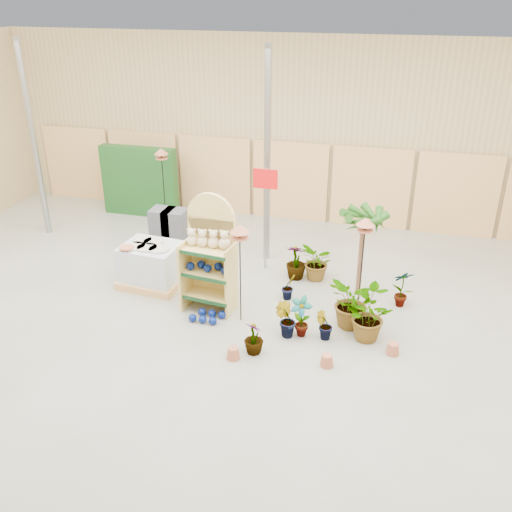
{
  "coord_description": "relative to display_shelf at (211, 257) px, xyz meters",
  "views": [
    {
      "loc": [
        2.75,
        -7.58,
        5.53
      ],
      "look_at": [
        0.3,
        1.5,
        1.0
      ],
      "focal_mm": 40.0,
      "sensor_mm": 36.0,
      "label": 1
    }
  ],
  "objects": [
    {
      "name": "teddy_bears",
      "position": [
        0.03,
        -0.1,
        0.39
      ],
      "size": [
        0.82,
        0.22,
        0.35
      ],
      "color": "beige",
      "rests_on": "display_shelf"
    },
    {
      "name": "trellis_stock",
      "position": [
        -3.31,
        3.97,
        -0.11
      ],
      "size": [
        2.0,
        0.3,
        1.8
      ],
      "primitive_type": "cube",
      "color": "#174819",
      "rests_on": "ground"
    },
    {
      "name": "potted_plant_6",
      "position": [
        1.74,
        1.52,
        -0.61
      ],
      "size": [
        0.84,
        0.89,
        0.79
      ],
      "primitive_type": "imported",
      "rotation": [
        0.0,
        0.0,
        5.09
      ],
      "color": "#1D4B12",
      "rests_on": "ground"
    },
    {
      "name": "bird_table_back",
      "position": [
        -2.32,
        3.23,
        0.88
      ],
      "size": [
        0.34,
        0.34,
        2.03
      ],
      "color": "black",
      "rests_on": "ground"
    },
    {
      "name": "potted_plant_2",
      "position": [
        2.62,
        -0.09,
        -0.53
      ],
      "size": [
        1.04,
        1.1,
        0.96
      ],
      "primitive_type": "imported",
      "rotation": [
        0.0,
        0.0,
        5.13
      ],
      "color": "#1D4B12",
      "rests_on": "ground"
    },
    {
      "name": "room",
      "position": [
        0.49,
        -0.32,
        1.21
      ],
      "size": [
        15.2,
        12.1,
        4.7
      ],
      "color": "gray",
      "rests_on": "ground"
    },
    {
      "name": "potted_plant_9",
      "position": [
        2.22,
        -0.59,
        -0.74
      ],
      "size": [
        0.37,
        0.35,
        0.53
      ],
      "primitive_type": "imported",
      "rotation": [
        0.0,
        0.0,
        3.63
      ],
      "color": "#1D4B12",
      "rests_on": "ground"
    },
    {
      "name": "potted_plant_5",
      "position": [
        1.34,
        0.61,
        -0.75
      ],
      "size": [
        0.36,
        0.36,
        0.52
      ],
      "primitive_type": "imported",
      "rotation": [
        0.0,
        0.0,
        0.88
      ],
      "color": "#1D4B12",
      "rests_on": "ground"
    },
    {
      "name": "potted_plant_7",
      "position": [
        1.17,
        -1.29,
        -0.72
      ],
      "size": [
        0.43,
        0.43,
        0.57
      ],
      "primitive_type": "imported",
      "rotation": [
        0.0,
        0.0,
        2.69
      ],
      "color": "#1D4B12",
      "rests_on": "ground"
    },
    {
      "name": "potted_plant_1",
      "position": [
        1.56,
        -0.67,
        -0.69
      ],
      "size": [
        0.35,
        0.28,
        0.64
      ],
      "primitive_type": "imported",
      "rotation": [
        0.0,
        0.0,
        3.14
      ],
      "color": "#1D4B12",
      "rests_on": "ground"
    },
    {
      "name": "potted_plant_8",
      "position": [
        1.81,
        -0.58,
        -0.63
      ],
      "size": [
        0.45,
        0.36,
        0.75
      ],
      "primitive_type": "imported",
      "rotation": [
        0.0,
        0.0,
        6.0
      ],
      "color": "#1D4B12",
      "rests_on": "ground"
    },
    {
      "name": "gazing_balls_floor",
      "position": [
        0.09,
        -0.54,
        -0.93
      ],
      "size": [
        0.63,
        0.39,
        0.15
      ],
      "color": "navy",
      "rests_on": "ground"
    },
    {
      "name": "potted_plant_10",
      "position": [
        2.88,
        -0.37,
        -0.55
      ],
      "size": [
        1.03,
        1.07,
        0.91
      ],
      "primitive_type": "imported",
      "rotation": [
        0.0,
        0.0,
        2.13
      ],
      "color": "#1D4B12",
      "rests_on": "ground"
    },
    {
      "name": "offer_sign",
      "position": [
        0.59,
        1.75,
        0.56
      ],
      "size": [
        0.5,
        0.08,
        2.2
      ],
      "color": "gray",
      "rests_on": "ground"
    },
    {
      "name": "palm",
      "position": [
        2.62,
        1.18,
        0.58
      ],
      "size": [
        0.7,
        0.7,
        1.85
      ],
      "color": "brown",
      "rests_on": "ground"
    },
    {
      "name": "potted_plant_4",
      "position": [
        3.45,
        0.9,
        -0.62
      ],
      "size": [
        0.48,
        0.42,
        0.77
      ],
      "primitive_type": "imported",
      "rotation": [
        0.0,
        0.0,
        3.58
      ],
      "color": "#1D4B12",
      "rests_on": "ground"
    },
    {
      "name": "bird_table_front",
      "position": [
        0.67,
        -0.37,
        0.72
      ],
      "size": [
        0.34,
        0.34,
        1.87
      ],
      "color": "black",
      "rests_on": "ground"
    },
    {
      "name": "display_shelf",
      "position": [
        0.0,
        0.0,
        0.0
      ],
      "size": [
        0.98,
        0.69,
        2.21
      ],
      "rotation": [
        0.0,
        0.0,
        -0.12
      ],
      "color": "tan",
      "rests_on": "ground"
    },
    {
      "name": "gazing_balls_shelf",
      "position": [
        0.0,
        -0.14,
        -0.14
      ],
      "size": [
        0.81,
        0.28,
        0.15
      ],
      "color": "navy",
      "rests_on": "display_shelf"
    },
    {
      "name": "charcoal_planters",
      "position": [
        -1.7,
        2.04,
        -0.51
      ],
      "size": [
        0.8,
        0.5,
        1.0
      ],
      "color": "#36363B",
      "rests_on": "ground"
    },
    {
      "name": "pallet_stack",
      "position": [
        -1.43,
        0.47,
        -0.58
      ],
      "size": [
        1.29,
        1.11,
        0.9
      ],
      "rotation": [
        0.0,
        0.0,
        -0.09
      ],
      "color": "tan",
      "rests_on": "ground"
    },
    {
      "name": "bird_table_right",
      "position": [
        2.68,
        0.69,
        0.65
      ],
      "size": [
        0.34,
        0.34,
        1.79
      ],
      "color": "black",
      "rests_on": "ground"
    },
    {
      "name": "potted_plant_11",
      "position": [
        1.31,
        1.48,
        -0.63
      ],
      "size": [
        0.45,
        0.45,
        0.75
      ],
      "primitive_type": "imported",
      "rotation": [
        0.0,
        0.0,
        3.08
      ],
      "color": "#1D4B12",
      "rests_on": "ground"
    }
  ]
}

